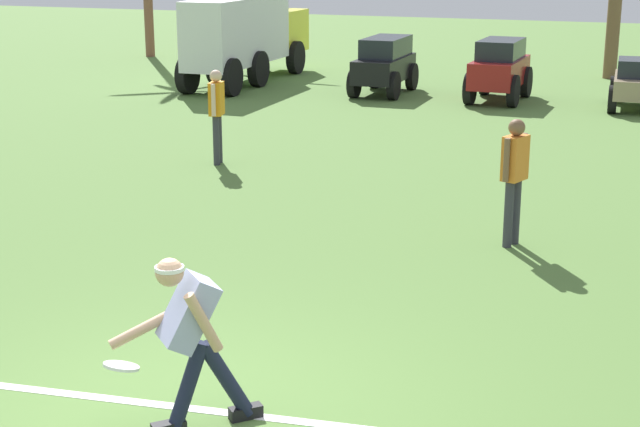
% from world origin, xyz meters
% --- Properties ---
extents(ground_plane, '(80.00, 80.00, 0.00)m').
position_xyz_m(ground_plane, '(0.00, 0.00, 0.00)').
color(ground_plane, '#547A38').
extents(field_line_paint, '(25.86, 3.11, 0.01)m').
position_xyz_m(field_line_paint, '(0.00, 0.16, 0.00)').
color(field_line_paint, white).
rests_on(field_line_paint, ground_plane).
extents(frisbee_thrower, '(0.98, 0.74, 1.39)m').
position_xyz_m(frisbee_thrower, '(0.21, -0.12, 0.79)').
color(frisbee_thrower, '#191E38').
rests_on(frisbee_thrower, ground_plane).
extents(frisbee_in_flight, '(0.34, 0.34, 0.10)m').
position_xyz_m(frisbee_in_flight, '(-0.27, -0.33, 0.53)').
color(frisbee_in_flight, white).
extents(teammate_near_sideline, '(0.30, 0.49, 1.56)m').
position_xyz_m(teammate_near_sideline, '(1.64, 5.40, 0.94)').
color(teammate_near_sideline, '#33333D').
rests_on(teammate_near_sideline, ground_plane).
extents(teammate_midfield, '(0.27, 0.50, 1.56)m').
position_xyz_m(teammate_midfield, '(-3.72, 8.19, 0.94)').
color(teammate_midfield, '#33333D').
rests_on(teammate_midfield, ground_plane).
extents(parked_car_slot_a, '(1.18, 2.41, 1.34)m').
position_xyz_m(parked_car_slot_a, '(-3.39, 16.54, 0.72)').
color(parked_car_slot_a, black).
rests_on(parked_car_slot_a, ground_plane).
extents(parked_car_slot_b, '(1.20, 2.37, 1.40)m').
position_xyz_m(parked_car_slot_b, '(-0.60, 16.42, 0.74)').
color(parked_car_slot_b, maroon).
rests_on(parked_car_slot_b, ground_plane).
extents(parked_car_slot_c, '(1.21, 2.25, 1.10)m').
position_xyz_m(parked_car_slot_c, '(2.41, 16.36, 0.56)').
color(parked_car_slot_c, '#998466').
rests_on(parked_car_slot_c, ground_plane).
extents(box_truck, '(1.48, 5.92, 2.20)m').
position_xyz_m(box_truck, '(-7.28, 17.06, 1.23)').
color(box_truck, yellow).
rests_on(box_truck, ground_plane).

